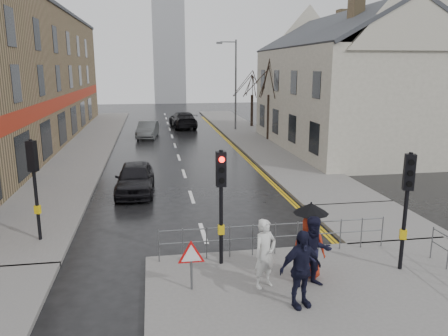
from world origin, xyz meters
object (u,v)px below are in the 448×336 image
object	(u,v)px
pedestrian_b	(314,252)
car_mid	(148,130)
pedestrian_a	(265,254)
pedestrian_with_umbrella	(310,238)
car_parked	(135,178)
pedestrian_d	(301,269)

from	to	relation	value
pedestrian_b	car_mid	size ratio (longest dim) A/B	0.46
pedestrian_b	pedestrian_a	bearing A→B (deg)	170.11
pedestrian_with_umbrella	car_parked	size ratio (longest dim) A/B	0.50
pedestrian_a	car_mid	distance (m)	26.66
pedestrian_a	pedestrian_with_umbrella	size ratio (longest dim) A/B	0.87
pedestrian_a	pedestrian_b	world-z (taller)	pedestrian_b
car_parked	car_mid	bearing A→B (deg)	90.17
car_parked	car_mid	world-z (taller)	car_parked
car_parked	pedestrian_a	bearing A→B (deg)	-68.00
pedestrian_a	pedestrian_d	world-z (taller)	pedestrian_d
pedestrian_with_umbrella	pedestrian_d	xyz separation A→B (m)	(-0.74, -1.42, -0.17)
pedestrian_with_umbrella	car_parked	xyz separation A→B (m)	(-4.96, 9.62, -0.56)
pedestrian_with_umbrella	pedestrian_d	size ratio (longest dim) A/B	1.10
pedestrian_d	car_mid	xyz separation A→B (m)	(-3.71, 27.55, -0.42)
pedestrian_a	pedestrian_b	bearing A→B (deg)	-34.25
pedestrian_d	car_parked	size ratio (longest dim) A/B	0.46
pedestrian_b	car_mid	xyz separation A→B (m)	(-4.39, 26.66, -0.41)
pedestrian_a	car_parked	distance (m)	10.61
pedestrian_b	car_parked	xyz separation A→B (m)	(-4.91, 10.15, -0.37)
pedestrian_b	car_parked	size ratio (longest dim) A/B	0.45
pedestrian_a	pedestrian_d	size ratio (longest dim) A/B	0.96
pedestrian_a	car_mid	size ratio (longest dim) A/B	0.44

